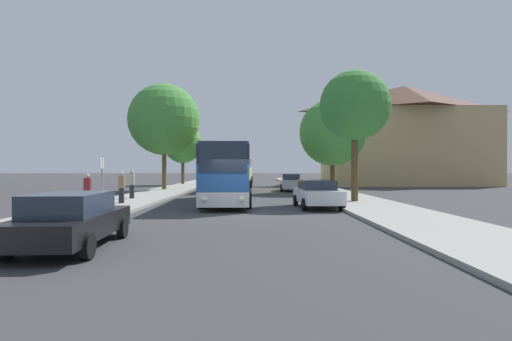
# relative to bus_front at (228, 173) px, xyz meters

# --- Properties ---
(ground_plane) EXTENTS (300.00, 300.00, 0.00)m
(ground_plane) POSITION_rel_bus_front_xyz_m (0.88, -5.52, -1.80)
(ground_plane) COLOR #38383A
(ground_plane) RESTS_ON ground
(sidewalk_left) EXTENTS (4.00, 120.00, 0.15)m
(sidewalk_left) POSITION_rel_bus_front_xyz_m (-6.12, -5.52, -1.72)
(sidewalk_left) COLOR gray
(sidewalk_left) RESTS_ON ground_plane
(sidewalk_right) EXTENTS (4.00, 120.00, 0.15)m
(sidewalk_right) POSITION_rel_bus_front_xyz_m (7.88, -5.52, -1.72)
(sidewalk_right) COLOR gray
(sidewalk_right) RESTS_ON ground_plane
(building_right_background) EXTENTS (19.00, 10.76, 12.37)m
(building_right_background) POSITION_rel_bus_front_xyz_m (20.41, 25.60, 4.39)
(building_right_background) COLOR tan
(building_right_background) RESTS_ON ground_plane
(bus_front) EXTENTS (2.93, 11.44, 3.37)m
(bus_front) POSITION_rel_bus_front_xyz_m (0.00, 0.00, 0.00)
(bus_front) COLOR silver
(bus_front) RESTS_ON ground_plane
(bus_middle) EXTENTS (3.03, 11.37, 3.24)m
(bus_middle) POSITION_rel_bus_front_xyz_m (-0.06, 14.19, -0.07)
(bus_middle) COLOR #2D2D2D
(bus_middle) RESTS_ON ground_plane
(bus_rear) EXTENTS (2.93, 11.69, 3.51)m
(bus_rear) POSITION_rel_bus_front_xyz_m (0.04, 28.12, 0.07)
(bus_rear) COLOR #238942
(bus_rear) RESTS_ON ground_plane
(parked_car_left_curb) EXTENTS (2.17, 4.69, 1.45)m
(parked_car_left_curb) POSITION_rel_bus_front_xyz_m (-3.24, -13.54, -1.04)
(parked_car_left_curb) COLOR black
(parked_car_left_curb) RESTS_ON ground_plane
(parked_car_right_near) EXTENTS (2.24, 4.42, 1.47)m
(parked_car_right_near) POSITION_rel_bus_front_xyz_m (4.91, -3.06, -1.03)
(parked_car_right_near) COLOR silver
(parked_car_right_near) RESTS_ON ground_plane
(parked_car_right_far) EXTENTS (2.12, 4.76, 1.57)m
(parked_car_right_far) POSITION_rel_bus_front_xyz_m (5.02, 12.52, -0.99)
(parked_car_right_far) COLOR #B7B7BC
(parked_car_right_far) RESTS_ON ground_plane
(bus_stop_sign) EXTENTS (0.08, 0.45, 2.58)m
(bus_stop_sign) POSITION_rel_bus_front_xyz_m (-6.40, -3.01, -0.05)
(bus_stop_sign) COLOR gray
(bus_stop_sign) RESTS_ON sidewalk_left
(pedestrian_waiting_near) EXTENTS (0.36, 0.36, 1.82)m
(pedestrian_waiting_near) POSITION_rel_bus_front_xyz_m (-6.31, 1.84, -0.73)
(pedestrian_waiting_near) COLOR #23232D
(pedestrian_waiting_near) RESTS_ON sidewalk_left
(pedestrian_waiting_far) EXTENTS (0.36, 0.36, 1.75)m
(pedestrian_waiting_far) POSITION_rel_bus_front_xyz_m (-5.81, -1.73, -0.77)
(pedestrian_waiting_far) COLOR #23232D
(pedestrian_waiting_far) RESTS_ON sidewalk_left
(pedestrian_walking_back) EXTENTS (0.36, 0.36, 1.68)m
(pedestrian_walking_back) POSITION_rel_bus_front_xyz_m (-6.48, -4.69, -0.80)
(pedestrian_walking_back) COLOR #23232D
(pedestrian_walking_back) RESTS_ON sidewalk_left
(tree_left_near) EXTENTS (4.75, 4.75, 7.33)m
(tree_left_near) POSITION_rel_bus_front_xyz_m (-7.16, 25.49, 3.29)
(tree_left_near) COLOR brown
(tree_left_near) RESTS_ON sidewalk_left
(tree_left_far) EXTENTS (6.57, 6.57, 9.72)m
(tree_left_far) POSITION_rel_bus_front_xyz_m (-6.68, 12.95, 4.78)
(tree_left_far) COLOR brown
(tree_left_far) RESTS_ON sidewalk_left
(tree_right_near) EXTENTS (4.16, 4.16, 7.75)m
(tree_right_near) POSITION_rel_bus_front_xyz_m (7.57, -0.39, 3.98)
(tree_right_near) COLOR #513D23
(tree_right_near) RESTS_ON sidewalk_right
(tree_right_mid) EXTENTS (5.79, 5.79, 7.95)m
(tree_right_mid) POSITION_rel_bus_front_xyz_m (8.48, 10.68, 3.40)
(tree_right_mid) COLOR #47331E
(tree_right_mid) RESTS_ON sidewalk_right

